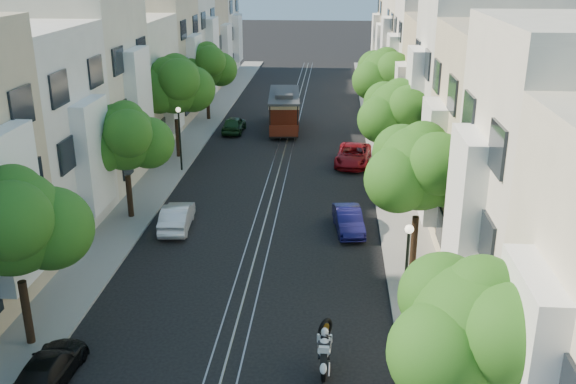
% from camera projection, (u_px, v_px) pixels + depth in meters
% --- Properties ---
extents(ground, '(200.00, 200.00, 0.00)m').
position_uv_depth(ground, '(285.00, 148.00, 47.08)').
color(ground, black).
rests_on(ground, ground).
extents(sidewalk_east, '(2.50, 80.00, 0.12)m').
position_uv_depth(sidewalk_east, '(384.00, 149.00, 46.56)').
color(sidewalk_east, gray).
rests_on(sidewalk_east, ground).
extents(sidewalk_west, '(2.50, 80.00, 0.12)m').
position_uv_depth(sidewalk_west, '(188.00, 145.00, 47.55)').
color(sidewalk_west, gray).
rests_on(sidewalk_west, ground).
extents(rail_left, '(0.06, 80.00, 0.02)m').
position_uv_depth(rail_left, '(278.00, 148.00, 47.11)').
color(rail_left, gray).
rests_on(rail_left, ground).
extents(rail_slot, '(0.06, 80.00, 0.02)m').
position_uv_depth(rail_slot, '(285.00, 148.00, 47.07)').
color(rail_slot, gray).
rests_on(rail_slot, ground).
extents(rail_right, '(0.06, 80.00, 0.02)m').
position_uv_depth(rail_right, '(292.00, 148.00, 47.03)').
color(rail_right, gray).
rests_on(rail_right, ground).
extents(lane_line, '(0.08, 80.00, 0.01)m').
position_uv_depth(lane_line, '(285.00, 148.00, 47.07)').
color(lane_line, tan).
rests_on(lane_line, ground).
extents(townhouses_east, '(7.75, 72.00, 12.00)m').
position_uv_depth(townhouses_east, '(455.00, 80.00, 44.39)').
color(townhouses_east, beige).
rests_on(townhouses_east, ground).
extents(townhouses_west, '(7.75, 72.00, 11.76)m').
position_uv_depth(townhouses_west, '(120.00, 77.00, 46.05)').
color(townhouses_west, silver).
rests_on(townhouses_west, ground).
extents(tree_e_a, '(4.72, 3.87, 6.27)m').
position_uv_depth(tree_e_a, '(478.00, 332.00, 16.02)').
color(tree_e_a, black).
rests_on(tree_e_a, ground).
extents(tree_e_b, '(4.93, 4.08, 6.68)m').
position_uv_depth(tree_e_b, '(421.00, 170.00, 27.14)').
color(tree_e_b, black).
rests_on(tree_e_b, ground).
extents(tree_e_c, '(4.84, 3.99, 6.52)m').
position_uv_depth(tree_e_c, '(398.00, 113.00, 37.48)').
color(tree_e_c, black).
rests_on(tree_e_c, ground).
extents(tree_e_d, '(5.01, 4.16, 6.85)m').
position_uv_depth(tree_e_d, '(385.00, 76.00, 47.68)').
color(tree_e_d, black).
rests_on(tree_e_d, ground).
extents(tree_w_a, '(4.93, 4.08, 6.68)m').
position_uv_depth(tree_w_a, '(14.00, 225.00, 21.57)').
color(tree_w_a, black).
rests_on(tree_w_a, ground).
extents(tree_w_b, '(4.72, 3.87, 6.27)m').
position_uv_depth(tree_w_b, '(125.00, 139.00, 32.92)').
color(tree_w_b, black).
rests_on(tree_w_b, ground).
extents(tree_w_c, '(5.13, 4.28, 7.09)m').
position_uv_depth(tree_w_c, '(175.00, 86.00, 42.98)').
color(tree_w_c, black).
rests_on(tree_w_c, ground).
extents(tree_w_d, '(4.84, 3.99, 6.52)m').
position_uv_depth(tree_w_d, '(207.00, 66.00, 53.44)').
color(tree_w_d, black).
rests_on(tree_w_d, ground).
extents(lamp_east, '(0.32, 0.32, 4.16)m').
position_uv_depth(lamp_east, '(407.00, 261.00, 23.20)').
color(lamp_east, black).
rests_on(lamp_east, ground).
extents(lamp_west, '(0.32, 0.32, 4.16)m').
position_uv_depth(lamp_west, '(179.00, 129.00, 40.91)').
color(lamp_west, black).
rests_on(lamp_west, ground).
extents(sportbike_rider, '(0.54, 2.04, 1.59)m').
position_uv_depth(sportbike_rider, '(324.00, 347.00, 21.54)').
color(sportbike_rider, black).
rests_on(sportbike_rider, ground).
extents(cable_car, '(2.91, 7.79, 2.94)m').
position_uv_depth(cable_car, '(284.00, 108.00, 51.55)').
color(cable_car, black).
rests_on(cable_car, ground).
extents(parked_car_e_mid, '(1.73, 3.80, 1.21)m').
position_uv_depth(parked_car_e_mid, '(348.00, 220.00, 32.63)').
color(parked_car_e_mid, '#0E0D42').
rests_on(parked_car_e_mid, ground).
extents(parked_car_e_far, '(2.73, 4.96, 1.31)m').
position_uv_depth(parked_car_e_far, '(353.00, 155.00, 43.14)').
color(parked_car_e_far, maroon).
rests_on(parked_car_e_far, ground).
extents(parked_car_w_near, '(1.58, 3.73, 1.07)m').
position_uv_depth(parked_car_w_near, '(49.00, 367.00, 21.05)').
color(parked_car_w_near, black).
rests_on(parked_car_w_near, ground).
extents(parked_car_w_mid, '(1.66, 4.02, 1.29)m').
position_uv_depth(parked_car_w_mid, '(177.00, 217.00, 32.95)').
color(parked_car_w_mid, silver).
rests_on(parked_car_w_mid, ground).
extents(parked_car_w_far, '(1.63, 3.88, 1.31)m').
position_uv_depth(parked_car_w_far, '(234.00, 124.00, 50.96)').
color(parked_car_w_far, '#143318').
rests_on(parked_car_w_far, ground).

